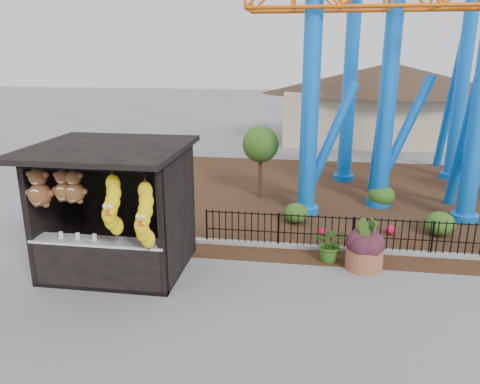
# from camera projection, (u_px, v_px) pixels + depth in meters

# --- Properties ---
(ground) EXTENTS (120.00, 120.00, 0.00)m
(ground) POSITION_uv_depth(u_px,v_px,m) (231.00, 300.00, 10.14)
(ground) COLOR slate
(ground) RESTS_ON ground
(mulch_bed) EXTENTS (18.00, 12.00, 0.02)m
(mulch_bed) POSITION_uv_depth(u_px,v_px,m) (375.00, 199.00, 17.13)
(mulch_bed) COLOR #331E11
(mulch_bed) RESTS_ON ground
(curb) EXTENTS (18.00, 0.18, 0.12)m
(curb) POSITION_uv_depth(u_px,v_px,m) (399.00, 253.00, 12.38)
(curb) COLOR gray
(curb) RESTS_ON ground
(prize_booth) EXTENTS (3.50, 3.40, 3.12)m
(prize_booth) POSITION_uv_depth(u_px,v_px,m) (111.00, 213.00, 10.98)
(prize_booth) COLOR black
(prize_booth) RESTS_ON ground
(picket_fence) EXTENTS (12.20, 0.06, 1.00)m
(picket_fence) POSITION_uv_depth(u_px,v_px,m) (436.00, 239.00, 12.13)
(picket_fence) COLOR black
(picket_fence) RESTS_ON ground
(roller_coaster) EXTENTS (11.00, 6.37, 10.82)m
(roller_coaster) POSITION_uv_depth(u_px,v_px,m) (426.00, 11.00, 15.35)
(roller_coaster) COLOR #0E6FF2
(roller_coaster) RESTS_ON ground
(terracotta_planter) EXTENTS (1.17, 1.17, 0.54)m
(terracotta_planter) POSITION_uv_depth(u_px,v_px,m) (364.00, 258.00, 11.56)
(terracotta_planter) COLOR #965436
(terracotta_planter) RESTS_ON ground
(planter_foliage) EXTENTS (0.70, 0.70, 0.64)m
(planter_foliage) POSITION_uv_depth(u_px,v_px,m) (366.00, 236.00, 11.39)
(planter_foliage) COLOR #371621
(planter_foliage) RESTS_ON terracotta_planter
(potted_plant) EXTENTS (1.01, 0.92, 0.95)m
(potted_plant) POSITION_uv_depth(u_px,v_px,m) (331.00, 244.00, 11.90)
(potted_plant) COLOR #275719
(potted_plant) RESTS_ON ground
(landscaping) EXTENTS (7.65, 3.86, 0.73)m
(landscaping) POSITION_uv_depth(u_px,v_px,m) (404.00, 212.00, 14.69)
(landscaping) COLOR #2A5017
(landscaping) RESTS_ON mulch_bed
(pavilion) EXTENTS (15.00, 15.00, 4.80)m
(pavilion) POSITION_uv_depth(u_px,v_px,m) (389.00, 90.00, 27.34)
(pavilion) COLOR #BFAD8C
(pavilion) RESTS_ON ground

